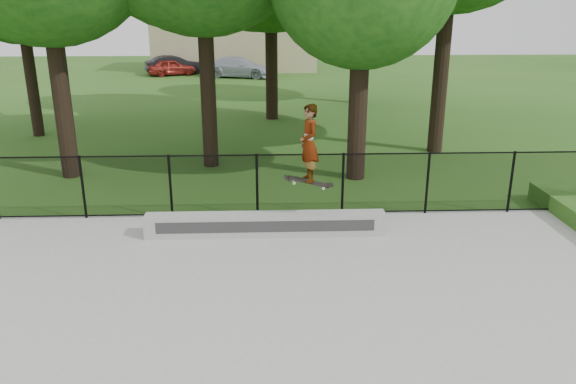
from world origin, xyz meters
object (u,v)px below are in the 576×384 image
(car_a, at_px, (171,67))
(car_b, at_px, (174,65))
(grind_ledge, at_px, (266,224))
(car_c, at_px, (239,67))
(skater_airborne, at_px, (309,145))

(car_a, bearing_deg, car_b, -32.87)
(grind_ledge, distance_m, car_c, 28.10)
(grind_ledge, height_order, car_c, car_c)
(skater_airborne, bearing_deg, car_c, 95.32)
(grind_ledge, relative_size, car_a, 1.56)
(grind_ledge, xyz_separation_m, car_c, (-1.74, 28.04, 0.38))
(grind_ledge, height_order, car_a, car_a)
(grind_ledge, distance_m, car_a, 30.04)
(car_b, bearing_deg, grind_ledge, 172.49)
(car_c, bearing_deg, car_b, 83.58)
(car_b, relative_size, skater_airborne, 2.08)
(car_c, relative_size, skater_airborne, 2.46)
(car_a, bearing_deg, skater_airborne, 169.45)
(car_a, bearing_deg, grind_ledge, 167.90)
(car_a, relative_size, car_c, 0.76)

